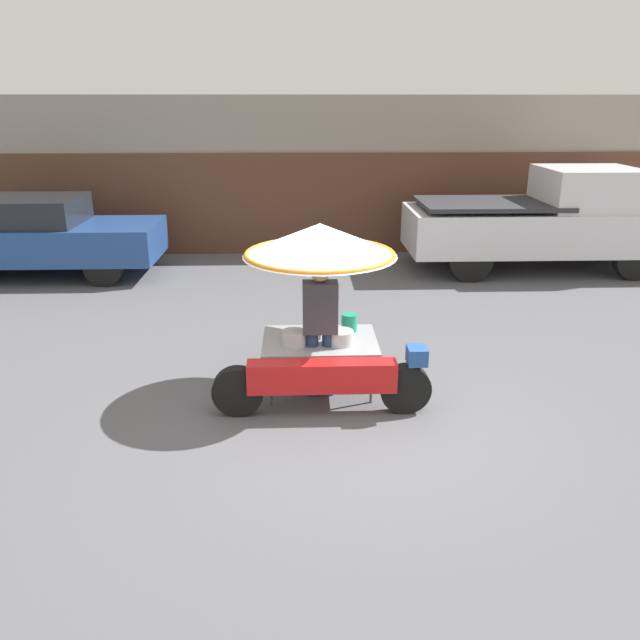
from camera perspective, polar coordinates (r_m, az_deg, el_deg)
ground_plane at (r=6.71m, az=2.82°, el=-8.63°), size 36.00×36.00×0.00m
shopfront_building at (r=14.40m, az=0.13°, el=13.39°), size 28.00×2.06×3.25m
vendor_motorcycle_cart at (r=6.71m, az=0.07°, el=4.70°), size 2.31×1.67×1.92m
vendor_person at (r=6.80m, az=0.02°, el=-0.34°), size 0.38×0.22×1.53m
parked_car at (r=12.84m, az=-24.69°, el=7.06°), size 4.48×1.73×1.48m
pickup_truck at (r=12.86m, az=20.17°, el=8.48°), size 5.12×1.80×1.95m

